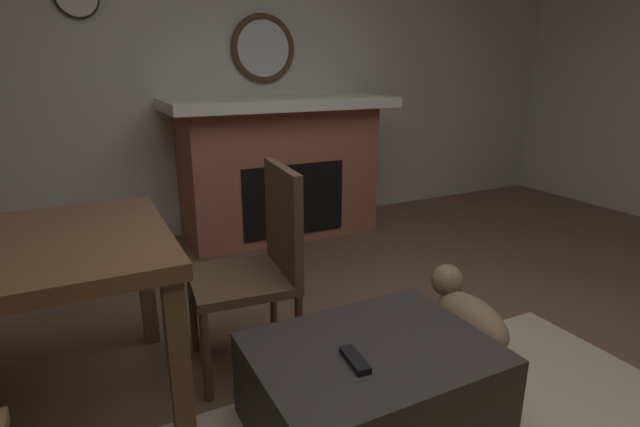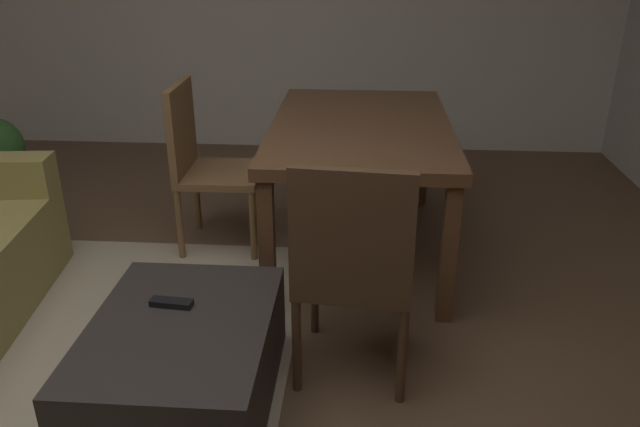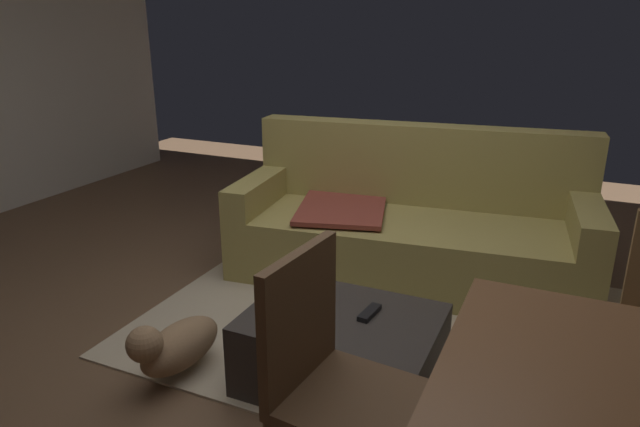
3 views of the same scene
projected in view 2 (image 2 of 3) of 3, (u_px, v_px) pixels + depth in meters
area_rug at (27, 393)px, 2.42m from camera, size 2.60×2.00×0.01m
ottoman_coffee_table at (184, 364)px, 2.30m from camera, size 0.87×0.65×0.36m
tv_remote at (171, 303)px, 2.33m from camera, size 0.07×0.16×0.02m
dining_table at (361, 137)px, 3.30m from camera, size 1.52×0.94×0.74m
dining_chair_north at (203, 158)px, 3.40m from camera, size 0.45×0.45×0.93m
dining_chair_west at (354, 263)px, 2.30m from camera, size 0.48×0.48×0.93m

